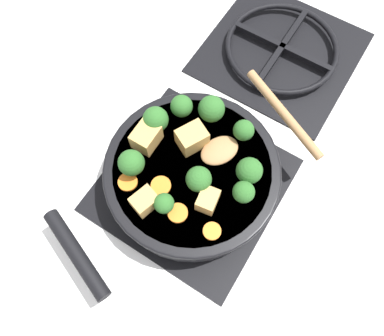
% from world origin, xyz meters
% --- Properties ---
extents(ground_plane, '(2.40, 2.40, 0.00)m').
position_xyz_m(ground_plane, '(0.00, 0.00, 0.00)').
color(ground_plane, white).
extents(front_burner_grate, '(0.31, 0.31, 0.03)m').
position_xyz_m(front_burner_grate, '(0.00, 0.00, 0.01)').
color(front_burner_grate, black).
rests_on(front_burner_grate, ground_plane).
extents(rear_burner_grate, '(0.31, 0.31, 0.03)m').
position_xyz_m(rear_burner_grate, '(0.00, 0.36, 0.01)').
color(rear_burner_grate, black).
rests_on(rear_burner_grate, ground_plane).
extents(skillet_pan, '(0.31, 0.40, 0.06)m').
position_xyz_m(skillet_pan, '(-0.00, -0.00, 0.06)').
color(skillet_pan, black).
rests_on(skillet_pan, front_burner_grate).
extents(wooden_spoon, '(0.19, 0.21, 0.02)m').
position_xyz_m(wooden_spoon, '(0.05, 0.11, 0.09)').
color(wooden_spoon, '#A87A4C').
rests_on(wooden_spoon, skillet_pan).
extents(tofu_cube_center_large, '(0.03, 0.04, 0.03)m').
position_xyz_m(tofu_cube_center_large, '(0.05, -0.04, 0.10)').
color(tofu_cube_center_large, tan).
rests_on(tofu_cube_center_large, skillet_pan).
extents(tofu_cube_near_handle, '(0.05, 0.06, 0.04)m').
position_xyz_m(tofu_cube_near_handle, '(-0.02, 0.04, 0.10)').
color(tofu_cube_near_handle, tan).
rests_on(tofu_cube_near_handle, skillet_pan).
extents(tofu_cube_east_chunk, '(0.04, 0.05, 0.03)m').
position_xyz_m(tofu_cube_east_chunk, '(-0.03, -0.09, 0.10)').
color(tofu_cube_east_chunk, tan).
rests_on(tofu_cube_east_chunk, skillet_pan).
extents(tofu_cube_west_chunk, '(0.04, 0.05, 0.04)m').
position_xyz_m(tofu_cube_west_chunk, '(-0.09, -0.00, 0.10)').
color(tofu_cube_west_chunk, tan).
rests_on(tofu_cube_west_chunk, skillet_pan).
extents(broccoli_floret_near_spoon, '(0.04, 0.04, 0.05)m').
position_xyz_m(broccoli_floret_near_spoon, '(-0.09, 0.03, 0.11)').
color(broccoli_floret_near_spoon, '#709956').
rests_on(broccoli_floret_near_spoon, skillet_pan).
extents(broccoli_floret_center_top, '(0.04, 0.04, 0.05)m').
position_xyz_m(broccoli_floret_center_top, '(-0.08, -0.05, 0.11)').
color(broccoli_floret_center_top, '#709956').
rests_on(broccoli_floret_center_top, skillet_pan).
extents(broccoli_floret_east_rim, '(0.05, 0.05, 0.05)m').
position_xyz_m(broccoli_floret_east_rim, '(-0.02, 0.10, 0.11)').
color(broccoli_floret_east_rim, '#709956').
rests_on(broccoli_floret_east_rim, skillet_pan).
extents(broccoli_floret_west_rim, '(0.03, 0.03, 0.04)m').
position_xyz_m(broccoli_floret_west_rim, '(-0.00, -0.08, 0.11)').
color(broccoli_floret_west_rim, '#709956').
rests_on(broccoli_floret_west_rim, skillet_pan).
extents(broccoli_floret_north_edge, '(0.04, 0.04, 0.05)m').
position_xyz_m(broccoli_floret_north_edge, '(0.02, -0.02, 0.11)').
color(broccoli_floret_north_edge, '#709956').
rests_on(broccoli_floret_north_edge, skillet_pan).
extents(broccoli_floret_south_cluster, '(0.04, 0.04, 0.05)m').
position_xyz_m(broccoli_floret_south_cluster, '(0.08, 0.03, 0.11)').
color(broccoli_floret_south_cluster, '#709956').
rests_on(broccoli_floret_south_cluster, skillet_pan).
extents(broccoli_floret_mid_floret, '(0.04, 0.04, 0.05)m').
position_xyz_m(broccoli_floret_mid_floret, '(-0.07, 0.08, 0.11)').
color(broccoli_floret_mid_floret, '#709956').
rests_on(broccoli_floret_mid_floret, skillet_pan).
extents(broccoli_floret_small_inner, '(0.04, 0.04, 0.04)m').
position_xyz_m(broccoli_floret_small_inner, '(0.09, -0.00, 0.11)').
color(broccoli_floret_small_inner, '#709956').
rests_on(broccoli_floret_small_inner, skillet_pan).
extents(broccoli_floret_tall_stem, '(0.04, 0.04, 0.04)m').
position_xyz_m(broccoli_floret_tall_stem, '(0.04, 0.09, 0.11)').
color(broccoli_floret_tall_stem, '#709956').
rests_on(broccoli_floret_tall_stem, skillet_pan).
extents(carrot_slice_orange_thin, '(0.03, 0.03, 0.01)m').
position_xyz_m(carrot_slice_orange_thin, '(0.02, -0.08, 0.09)').
color(carrot_slice_orange_thin, orange).
rests_on(carrot_slice_orange_thin, skillet_pan).
extents(carrot_slice_near_center, '(0.03, 0.03, 0.01)m').
position_xyz_m(carrot_slice_near_center, '(-0.03, -0.05, 0.09)').
color(carrot_slice_near_center, orange).
rests_on(carrot_slice_near_center, skillet_pan).
extents(carrot_slice_edge_slice, '(0.03, 0.03, 0.01)m').
position_xyz_m(carrot_slice_edge_slice, '(-0.07, -0.08, 0.09)').
color(carrot_slice_edge_slice, orange).
rests_on(carrot_slice_edge_slice, skillet_pan).
extents(carrot_slice_under_broccoli, '(0.03, 0.03, 0.01)m').
position_xyz_m(carrot_slice_under_broccoli, '(0.08, -0.07, 0.09)').
color(carrot_slice_under_broccoli, orange).
rests_on(carrot_slice_under_broccoli, skillet_pan).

